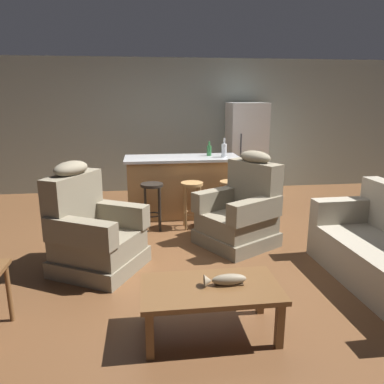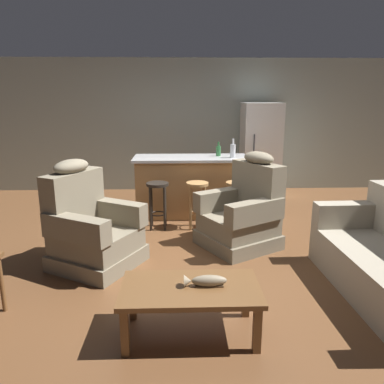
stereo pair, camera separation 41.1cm
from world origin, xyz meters
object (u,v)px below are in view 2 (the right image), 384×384
recliner_near_island (243,214)px  bottle_tall_green (233,150)px  bottle_short_amber (218,151)px  fish_figurine (205,281)px  bar_stool_right (237,196)px  kitchen_island (191,186)px  bar_stool_middle (197,197)px  coffee_table (190,293)px  refrigerator (260,150)px  recliner_near_lamp (91,229)px  bar_stool_left (158,197)px

recliner_near_island → bottle_tall_green: 1.36m
bottle_short_amber → fish_figurine: bearing=-97.5°
bar_stool_right → kitchen_island: bearing=135.6°
kitchen_island → bar_stool_middle: 0.63m
coffee_table → bar_stool_right: size_ratio=1.62×
kitchen_island → bar_stool_middle: size_ratio=2.65×
refrigerator → bottle_tall_green: size_ratio=5.97×
kitchen_island → bar_stool_right: (0.64, -0.63, -0.01)m
recliner_near_island → bottle_tall_green: (0.02, 1.21, 0.64)m
fish_figurine → bottle_tall_green: bottle_tall_green is taller
recliner_near_lamp → bar_stool_right: size_ratio=1.76×
coffee_table → fish_figurine: bearing=4.6°
kitchen_island → bottle_short_amber: bearing=9.6°
recliner_near_lamp → bottle_tall_green: size_ratio=4.07×
fish_figurine → kitchen_island: kitchen_island is taller
kitchen_island → refrigerator: bearing=41.5°
bar_stool_left → bottle_short_amber: bearing=36.9°
refrigerator → bottle_tall_green: bearing=-118.7°
bar_stool_right → bar_stool_left: bearing=180.0°
recliner_near_lamp → bar_stool_middle: 1.73m
recliner_near_lamp → kitchen_island: 2.17m
coffee_table → bottle_short_amber: size_ratio=4.84×
recliner_near_island → kitchen_island: (-0.63, 1.30, 0.06)m
fish_figurine → bar_stool_right: (0.63, 2.53, 0.01)m
recliner_near_island → bar_stool_right: size_ratio=1.76×
coffee_table → bar_stool_middle: (0.17, 2.54, 0.11)m
recliner_near_lamp → kitchen_island: recliner_near_lamp is taller
bar_stool_left → bar_stool_middle: 0.57m
bar_stool_right → bottle_short_amber: (-0.20, 0.70, 0.56)m
fish_figurine → bar_stool_middle: bar_stool_middle is taller
bottle_tall_green → bottle_short_amber: bottle_tall_green is taller
recliner_near_lamp → bottle_short_amber: bearing=78.0°
fish_figurine → bottle_short_amber: bottle_short_amber is taller
bar_stool_right → bottle_short_amber: size_ratio=2.99×
recliner_near_lamp → bottle_short_amber: size_ratio=5.28×
bar_stool_middle → bottle_short_amber: size_ratio=2.99×
recliner_near_island → recliner_near_lamp: bearing=-14.7°
recliner_near_lamp → bottle_tall_green: bearing=71.9°
kitchen_island → recliner_near_island: bearing=-64.1°
bar_stool_middle → bottle_tall_green: size_ratio=2.31×
bar_stool_right → fish_figurine: bearing=-104.0°
fish_figurine → recliner_near_island: (0.62, 1.86, -0.04)m
bottle_short_amber → kitchen_island: bearing=-170.4°
recliner_near_lamp → bar_stool_left: (0.69, 1.18, 0.05)m
bar_stool_right → refrigerator: size_ratio=0.39×
recliner_near_lamp → bottle_short_amber: (1.63, 1.89, 0.61)m
kitchen_island → bar_stool_middle: bearing=-83.4°
kitchen_island → bottle_tall_green: 0.88m
fish_figurine → bar_stool_left: (-0.51, 2.53, 0.01)m
coffee_table → kitchen_island: size_ratio=0.61×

